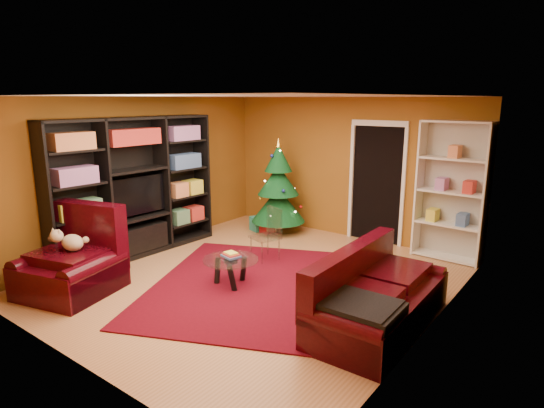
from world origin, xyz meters
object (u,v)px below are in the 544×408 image
Objects in this scene: gift_box_red at (267,227)px; sofa at (381,289)px; media_unit at (134,188)px; acrylic_chair at (265,237)px; coffee_table at (231,272)px; white_bookshelf at (451,192)px; christmas_tree at (278,187)px; gift_box_teal at (259,223)px; dog at (73,243)px; armchair at (69,260)px; rug at (256,285)px.

gift_box_red is 0.11× the size of sofa.
media_unit reaches higher than acrylic_chair.
coffee_table reaches higher than gift_box_red.
christmas_tree is at bearing -169.63° from white_bookshelf.
media_unit is 2.64m from gift_box_teal.
acrylic_chair is (1.29, 2.51, -0.31)m from dog.
gift_box_red is at bearing -138.77° from christmas_tree.
white_bookshelf reaches higher than christmas_tree.
christmas_tree is 1.55× the size of armchair.
sofa is (3.33, -2.20, 0.33)m from gift_box_red.
media_unit is 2.72m from christmas_tree.
white_bookshelf is at bearing 0.57° from sofa.
media_unit reaches higher than dog.
christmas_tree is at bearing 41.23° from gift_box_red.
rug is 1.10× the size of media_unit.
rug is 2.55m from armchair.
sofa is at bearing -33.43° from gift_box_red.
rug is 8.17× the size of dog.
media_unit is at bearing -132.74° from acrylic_chair.
dog is (-0.12, -3.81, 0.56)m from gift_box_teal.
armchair reaches higher than gift_box_teal.
rug is at bearing 5.19° from media_unit.
armchair is at bearing 113.06° from sofa.
dog is (-3.61, -4.38, -0.42)m from white_bookshelf.
media_unit is 2.47× the size of armchair.
dog reaches higher than acrylic_chair.
armchair is at bearing -95.66° from gift_box_red.
gift_box_red is 0.57× the size of dog.
christmas_tree is 4.06m from armchair.
white_bookshelf reaches higher than rug.
acrylic_chair is at bearing 102.61° from coffee_table.
coffee_table is (1.02, -2.51, -0.70)m from christmas_tree.
dog reaches higher than rug.
gift_box_teal is 4.20m from sofa.
white_bookshelf is at bearing 54.94° from coffee_table.
gift_box_teal is at bearing 127.86° from rug.
rug is at bearing -40.43° from acrylic_chair.
rug is 3.47m from white_bookshelf.
media_unit is 1.43× the size of sofa.
coffee_table is at bearing 28.70° from armchair.
rug is at bearing 33.32° from coffee_table.
dog is (0.04, 0.06, 0.23)m from armchair.
dog is 4.02m from sofa.
media_unit reaches higher than armchair.
media_unit reaches higher than gift_box_teal.
dog is (0.61, -1.48, -0.44)m from media_unit.
dog is at bearing -138.56° from rug.
christmas_tree is 4.65× the size of dog.
white_bookshelf is 2.94× the size of acrylic_chair.
gift_box_teal is at bearing -161.88° from christmas_tree.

